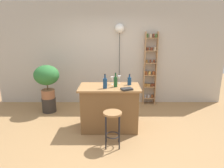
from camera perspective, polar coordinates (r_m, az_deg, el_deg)
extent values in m
plane|color=#A37A4C|center=(4.08, -0.73, -14.51)|extent=(12.00, 12.00, 0.00)
cube|color=#BCB2A3|center=(5.54, -0.52, 8.64)|extent=(6.40, 0.10, 2.80)
cube|color=brown|center=(4.16, -0.70, -7.13)|extent=(1.14, 0.63, 0.89)
cube|color=#9E7042|center=(4.01, -0.72, -0.96)|extent=(1.24, 0.68, 0.04)
cylinder|color=black|center=(3.49, -1.83, -14.16)|extent=(0.02, 0.02, 0.62)
cylinder|color=black|center=(3.49, 2.17, -14.16)|extent=(0.02, 0.02, 0.62)
cylinder|color=black|center=(3.69, -1.71, -12.39)|extent=(0.02, 0.02, 0.62)
cylinder|color=black|center=(3.70, 2.03, -12.39)|extent=(0.02, 0.02, 0.62)
torus|color=black|center=(3.64, 0.17, -14.65)|extent=(0.25, 0.25, 0.02)
cylinder|color=#9E7042|center=(3.45, 0.17, -8.46)|extent=(0.33, 0.33, 0.03)
cube|color=tan|center=(5.52, 9.39, 4.30)|extent=(0.02, 0.16, 2.02)
cube|color=tan|center=(5.58, 12.67, 4.26)|extent=(0.02, 0.16, 2.02)
cube|color=tan|center=(5.76, 10.62, -3.96)|extent=(0.30, 0.16, 0.02)
cylinder|color=silver|center=(5.72, 9.63, -3.51)|extent=(0.06, 0.06, 0.08)
cylinder|color=silver|center=(5.73, 10.59, -3.53)|extent=(0.06, 0.06, 0.08)
cylinder|color=#994C23|center=(5.77, 11.62, -3.47)|extent=(0.06, 0.06, 0.08)
cube|color=tan|center=(5.66, 10.79, -0.74)|extent=(0.30, 0.16, 0.02)
cylinder|color=#AD7A38|center=(5.63, 9.57, -0.28)|extent=(0.07, 0.07, 0.07)
cylinder|color=#AD7A38|center=(5.63, 10.25, -0.31)|extent=(0.07, 0.07, 0.07)
cylinder|color=#AD7A38|center=(5.64, 10.72, -0.30)|extent=(0.07, 0.07, 0.07)
cylinder|color=brown|center=(5.65, 11.53, -0.31)|extent=(0.07, 0.07, 0.07)
cylinder|color=brown|center=(5.68, 12.10, -0.27)|extent=(0.07, 0.07, 0.07)
cube|color=tan|center=(5.58, 10.95, 2.59)|extent=(0.30, 0.16, 0.02)
cylinder|color=#994C23|center=(5.55, 9.90, 3.16)|extent=(0.07, 0.07, 0.10)
cylinder|color=gold|center=(5.57, 10.88, 3.17)|extent=(0.07, 0.07, 0.10)
cylinder|color=#994C23|center=(5.59, 12.02, 3.14)|extent=(0.07, 0.07, 0.10)
cube|color=tan|center=(5.52, 11.12, 5.99)|extent=(0.30, 0.16, 0.02)
cylinder|color=#AD7A38|center=(5.49, 10.07, 6.53)|extent=(0.05, 0.05, 0.08)
cylinder|color=brown|center=(5.51, 11.11, 6.51)|extent=(0.05, 0.05, 0.08)
cylinder|color=brown|center=(5.54, 12.15, 6.50)|extent=(0.05, 0.05, 0.08)
cube|color=tan|center=(5.48, 11.30, 9.47)|extent=(0.30, 0.16, 0.02)
cylinder|color=brown|center=(5.45, 10.33, 10.02)|extent=(0.07, 0.07, 0.08)
cylinder|color=brown|center=(5.47, 11.45, 9.98)|extent=(0.07, 0.07, 0.08)
cylinder|color=beige|center=(5.50, 12.43, 9.95)|extent=(0.07, 0.07, 0.08)
cube|color=tan|center=(5.46, 11.48, 12.97)|extent=(0.30, 0.16, 0.02)
cylinder|color=#4C7033|center=(5.44, 10.28, 13.67)|extent=(0.06, 0.06, 0.10)
cylinder|color=beige|center=(5.45, 11.21, 13.63)|extent=(0.06, 0.06, 0.10)
cylinder|color=brown|center=(5.46, 11.97, 13.59)|extent=(0.06, 0.06, 0.10)
cylinder|color=#4C7033|center=(5.48, 12.74, 13.55)|extent=(0.06, 0.06, 0.10)
cylinder|color=#2D2823|center=(5.34, -17.82, -5.77)|extent=(0.35, 0.35, 0.37)
cylinder|color=#935B3D|center=(5.24, -18.07, -2.74)|extent=(0.33, 0.33, 0.22)
cylinder|color=brown|center=(5.19, -18.24, -0.74)|extent=(0.03, 0.03, 0.16)
ellipsoid|color=#2D7033|center=(5.12, -18.51, 2.48)|extent=(0.62, 0.56, 0.50)
cylinder|color=navy|center=(4.11, 5.10, 0.82)|extent=(0.08, 0.08, 0.16)
cylinder|color=navy|center=(4.08, 5.13, 2.32)|extent=(0.03, 0.03, 0.06)
cylinder|color=black|center=(4.08, 5.14, 2.83)|extent=(0.03, 0.03, 0.01)
cylinder|color=navy|center=(3.84, -2.04, 0.18)|extent=(0.08, 0.08, 0.20)
cylinder|color=navy|center=(3.81, -2.06, 2.19)|extent=(0.03, 0.03, 0.08)
cylinder|color=black|center=(3.80, -2.06, 2.85)|extent=(0.03, 0.03, 0.01)
cylinder|color=#194C23|center=(3.94, 1.05, 0.60)|extent=(0.07, 0.07, 0.20)
cylinder|color=#194C23|center=(3.91, 1.06, 2.58)|extent=(0.03, 0.03, 0.08)
cylinder|color=black|center=(3.90, 1.06, 3.23)|extent=(0.03, 0.03, 0.01)
cylinder|color=silver|center=(4.25, 2.09, 0.28)|extent=(0.06, 0.06, 0.00)
cylinder|color=silver|center=(4.24, 2.10, 0.79)|extent=(0.01, 0.01, 0.08)
cone|color=silver|center=(4.22, 2.11, 1.85)|extent=(0.07, 0.07, 0.08)
cylinder|color=silver|center=(4.16, 0.07, -0.03)|extent=(0.06, 0.06, 0.00)
cylinder|color=silver|center=(4.15, 0.07, 0.49)|extent=(0.01, 0.01, 0.08)
cone|color=silver|center=(4.13, 0.07, 1.57)|extent=(0.07, 0.07, 0.08)
cube|color=black|center=(3.76, 4.32, -1.47)|extent=(0.25, 0.22, 0.03)
cylinder|color=black|center=(5.48, 2.14, 4.87)|extent=(0.01, 0.01, 2.10)
sphere|color=white|center=(5.40, 2.25, 15.91)|extent=(0.25, 0.25, 0.25)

